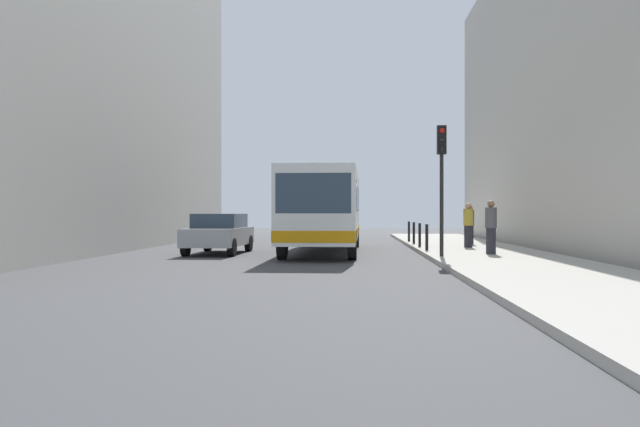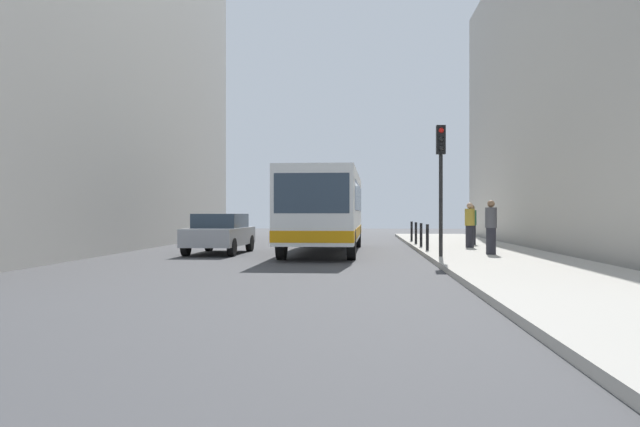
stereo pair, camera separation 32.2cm
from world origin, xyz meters
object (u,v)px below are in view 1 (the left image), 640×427
at_px(pedestrian_mid_sidewalk, 468,225).
at_px(pedestrian_near_signal, 491,227).
at_px(pedestrian_far_sidewalk, 470,225).
at_px(traffic_light, 442,165).
at_px(bollard_near, 427,237).
at_px(bollard_far, 414,233).
at_px(bollard_mid, 420,235).
at_px(bollard_farthest, 409,231).
at_px(car_beside_bus, 219,233).
at_px(bus, 325,207).

bearing_deg(pedestrian_mid_sidewalk, pedestrian_near_signal, -27.25).
bearing_deg(pedestrian_near_signal, pedestrian_far_sidewalk, -50.10).
bearing_deg(traffic_light, pedestrian_near_signal, 33.10).
distance_m(traffic_light, bollard_near, 4.01).
relative_size(bollard_far, pedestrian_near_signal, 0.53).
bearing_deg(bollard_near, bollard_mid, 90.00).
height_order(bollard_far, pedestrian_mid_sidewalk, pedestrian_mid_sidewalk).
bearing_deg(bollard_mid, bollard_farthest, 90.00).
distance_m(traffic_light, pedestrian_far_sidewalk, 8.35).
bearing_deg(pedestrian_mid_sidewalk, bollard_farthest, 171.06).
height_order(traffic_light, pedestrian_far_sidewalk, traffic_light).
relative_size(car_beside_bus, bollard_near, 4.69).
bearing_deg(pedestrian_far_sidewalk, bollard_farthest, 111.02).
relative_size(bollard_far, pedestrian_far_sidewalk, 0.56).
height_order(car_beside_bus, pedestrian_far_sidewalk, pedestrian_far_sidewalk).
relative_size(traffic_light, pedestrian_near_signal, 2.30).
distance_m(bollard_farthest, pedestrian_mid_sidewalk, 5.86).
relative_size(bus, traffic_light, 2.70).
relative_size(bollard_near, bollard_far, 1.00).
xyz_separation_m(traffic_light, bollard_farthest, (-0.10, 10.85, -2.38)).
distance_m(bollard_mid, bollard_farthest, 5.08).
distance_m(bollard_mid, pedestrian_mid_sidewalk, 1.96).
xyz_separation_m(traffic_light, pedestrian_near_signal, (1.77, 1.15, -1.96)).
bearing_deg(bollard_near, pedestrian_mid_sidewalk, 48.25).
height_order(bollard_mid, pedestrian_mid_sidewalk, pedestrian_mid_sidewalk).
distance_m(bollard_mid, bollard_far, 2.54).
xyz_separation_m(bollard_near, bollard_mid, (0.00, 2.54, 0.00)).
relative_size(bollard_near, bollard_mid, 1.00).
distance_m(bus, pedestrian_mid_sidewalk, 5.74).
distance_m(traffic_light, pedestrian_near_signal, 2.88).
xyz_separation_m(car_beside_bus, bollard_far, (7.64, 5.02, -0.16)).
bearing_deg(pedestrian_mid_sidewalk, bus, -107.64).
height_order(bollard_far, pedestrian_near_signal, pedestrian_near_signal).
relative_size(pedestrian_near_signal, pedestrian_mid_sidewalk, 1.01).
relative_size(bollard_mid, pedestrian_near_signal, 0.53).
height_order(car_beside_bus, traffic_light, traffic_light).
bearing_deg(bollard_mid, bollard_far, 90.00).
height_order(bollard_near, bollard_mid, same).
bearing_deg(pedestrian_mid_sidewalk, bollard_mid, -131.44).
bearing_deg(bollard_far, pedestrian_mid_sidewalk, -58.29).
bearing_deg(bollard_far, pedestrian_far_sidewalk, -12.37).
height_order(bus, pedestrian_far_sidewalk, bus).
bearing_deg(traffic_light, bollard_far, 90.69).
distance_m(bus, pedestrian_near_signal, 6.50).
xyz_separation_m(bollard_far, pedestrian_far_sidewalk, (2.36, -0.52, 0.38)).
height_order(bollard_mid, pedestrian_near_signal, pedestrian_near_signal).
bearing_deg(bollard_farthest, bus, -120.01).
height_order(bus, bollard_farthest, bus).
bearing_deg(bollard_farthest, pedestrian_far_sidewalk, -52.36).
relative_size(car_beside_bus, traffic_light, 1.09).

